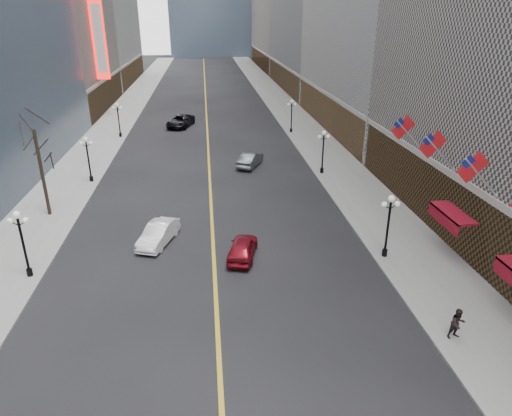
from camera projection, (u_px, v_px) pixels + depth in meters
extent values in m
cube|color=gray|center=(301.00, 126.00, 68.48)|extent=(6.00, 230.00, 0.15)
cube|color=gray|center=(110.00, 131.00, 65.64)|extent=(6.00, 230.00, 0.15)
cube|color=gold|center=(206.00, 115.00, 76.22)|extent=(0.25, 200.00, 0.02)
cube|color=#4D3C33|center=(489.00, 226.00, 30.48)|extent=(2.80, 41.00, 5.00)
cube|color=#4D3C33|center=(334.00, 111.00, 66.10)|extent=(2.80, 35.00, 5.00)
cube|color=#4D3C33|center=(288.00, 77.00, 100.81)|extent=(2.80, 39.00, 5.00)
cube|color=#4D3C33|center=(264.00, 59.00, 140.08)|extent=(2.80, 45.00, 5.00)
cube|color=#4D3C33|center=(100.00, 94.00, 79.73)|extent=(2.80, 29.00, 5.00)
cube|color=#4D3C33|center=(128.00, 71.00, 110.79)|extent=(2.80, 37.00, 5.00)
cylinder|color=black|center=(385.00, 253.00, 31.59)|extent=(0.36, 0.36, 0.50)
cylinder|color=black|center=(388.00, 230.00, 30.90)|extent=(0.16, 0.16, 4.00)
sphere|color=white|center=(391.00, 198.00, 29.99)|extent=(0.44, 0.44, 0.44)
sphere|color=white|center=(384.00, 204.00, 30.11)|extent=(0.36, 0.36, 0.36)
sphere|color=white|center=(397.00, 204.00, 30.20)|extent=(0.36, 0.36, 0.36)
cylinder|color=black|center=(322.00, 170.00, 48.03)|extent=(0.36, 0.36, 0.50)
cylinder|color=black|center=(323.00, 154.00, 47.34)|extent=(0.16, 0.16, 4.00)
sphere|color=white|center=(324.00, 133.00, 46.44)|extent=(0.44, 0.44, 0.44)
sphere|color=white|center=(320.00, 137.00, 46.55)|extent=(0.36, 0.36, 0.36)
sphere|color=white|center=(328.00, 136.00, 46.64)|extent=(0.36, 0.36, 0.36)
cylinder|color=black|center=(291.00, 130.00, 64.47)|extent=(0.36, 0.36, 0.50)
cylinder|color=black|center=(291.00, 118.00, 63.78)|extent=(0.16, 0.16, 4.00)
sphere|color=white|center=(292.00, 101.00, 62.88)|extent=(0.44, 0.44, 0.44)
sphere|color=white|center=(289.00, 104.00, 62.99)|extent=(0.36, 0.36, 0.36)
sphere|color=white|center=(295.00, 104.00, 63.08)|extent=(0.36, 0.36, 0.36)
cylinder|color=black|center=(30.00, 272.00, 29.20)|extent=(0.36, 0.36, 0.50)
cylinder|color=black|center=(24.00, 248.00, 28.51)|extent=(0.16, 0.16, 4.00)
sphere|color=white|center=(17.00, 215.00, 27.61)|extent=(0.44, 0.44, 0.44)
sphere|color=white|center=(10.00, 221.00, 27.72)|extent=(0.36, 0.36, 0.36)
sphere|color=white|center=(26.00, 220.00, 27.81)|extent=(0.36, 0.36, 0.36)
cylinder|color=black|center=(91.00, 179.00, 45.64)|extent=(0.36, 0.36, 0.50)
cylinder|color=black|center=(89.00, 162.00, 44.95)|extent=(0.16, 0.16, 4.00)
sphere|color=white|center=(85.00, 139.00, 44.05)|extent=(0.44, 0.44, 0.44)
sphere|color=white|center=(81.00, 143.00, 44.16)|extent=(0.36, 0.36, 0.36)
sphere|color=white|center=(91.00, 143.00, 44.25)|extent=(0.36, 0.36, 0.36)
cylinder|color=black|center=(120.00, 135.00, 62.08)|extent=(0.36, 0.36, 0.50)
cylinder|color=black|center=(119.00, 122.00, 61.39)|extent=(0.16, 0.16, 4.00)
sphere|color=white|center=(117.00, 105.00, 60.49)|extent=(0.44, 0.44, 0.44)
sphere|color=white|center=(114.00, 108.00, 60.60)|extent=(0.36, 0.36, 0.36)
sphere|color=white|center=(121.00, 108.00, 60.69)|extent=(0.36, 0.36, 0.36)
cylinder|color=#B2B2B7|center=(481.00, 178.00, 26.73)|extent=(2.49, 0.12, 2.49)
cube|color=red|center=(473.00, 167.00, 26.41)|extent=(1.94, 0.04, 1.94)
cube|color=navy|center=(468.00, 162.00, 26.23)|extent=(0.88, 0.06, 0.88)
cylinder|color=#B2B2B7|center=(440.00, 154.00, 31.30)|extent=(2.49, 0.12, 2.49)
cube|color=red|center=(433.00, 145.00, 30.98)|extent=(1.94, 0.04, 1.94)
cube|color=navy|center=(429.00, 140.00, 30.80)|extent=(0.88, 0.06, 0.88)
cylinder|color=#B2B2B7|center=(410.00, 136.00, 35.87)|extent=(2.49, 0.12, 2.49)
cube|color=red|center=(403.00, 128.00, 35.54)|extent=(1.94, 0.04, 1.94)
cube|color=navy|center=(399.00, 123.00, 35.37)|extent=(0.88, 0.06, 0.88)
cube|color=maroon|center=(453.00, 213.00, 30.94)|extent=(1.40, 4.00, 0.15)
cube|color=maroon|center=(443.00, 219.00, 31.03)|extent=(0.10, 4.00, 0.90)
cube|color=red|center=(99.00, 39.00, 69.88)|extent=(2.00, 0.50, 12.00)
cube|color=white|center=(99.00, 39.00, 69.89)|extent=(1.40, 0.55, 10.00)
cylinder|color=#2D231C|center=(42.00, 173.00, 36.84)|extent=(0.28, 0.28, 7.20)
imported|color=white|center=(158.00, 234.00, 33.46)|extent=(3.06, 4.93, 1.53)
imported|color=black|center=(180.00, 121.00, 67.79)|extent=(4.53, 6.76, 1.72)
imported|color=maroon|center=(242.00, 248.00, 31.51)|extent=(2.71, 4.63, 1.48)
imported|color=#44494B|center=(250.00, 159.00, 50.34)|extent=(3.48, 5.02, 1.57)
imported|color=black|center=(458.00, 324.00, 23.38)|extent=(0.90, 0.58, 1.73)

